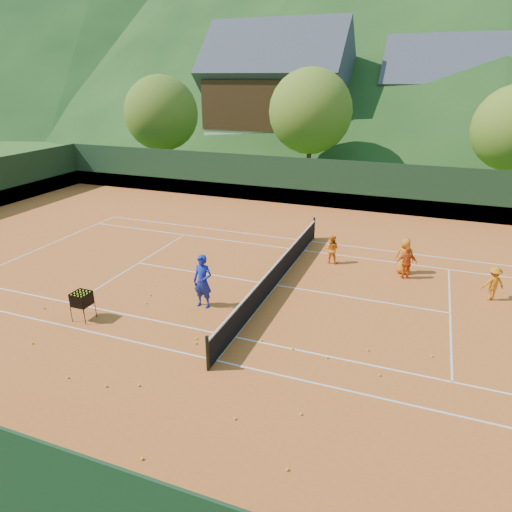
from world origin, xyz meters
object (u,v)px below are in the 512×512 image
(student_d, at_px, (493,283))
(tennis_net, at_px, (276,274))
(student_b, at_px, (407,263))
(student_a, at_px, (332,249))
(ball_hopper, at_px, (82,299))
(chalet_mid, at_px, (449,106))
(student_c, at_px, (405,256))
(chalet_left, at_px, (278,98))
(coach, at_px, (203,281))

(student_d, bearing_deg, tennis_net, -12.71)
(student_b, bearing_deg, student_a, -21.62)
(tennis_net, bearing_deg, ball_hopper, -136.91)
(ball_hopper, distance_m, chalet_mid, 40.69)
(student_c, relative_size, ball_hopper, 1.53)
(student_a, distance_m, chalet_left, 29.70)
(coach, height_order, student_b, coach)
(student_b, relative_size, student_c, 0.89)
(chalet_mid, bearing_deg, ball_hopper, -106.10)
(student_d, distance_m, chalet_left, 33.84)
(coach, relative_size, student_a, 1.52)
(student_c, bearing_deg, student_b, 100.41)
(student_a, xyz_separation_m, tennis_net, (-1.53, -3.08, -0.14))
(student_d, relative_size, chalet_left, 0.09)
(ball_hopper, bearing_deg, tennis_net, 43.09)
(tennis_net, xyz_separation_m, ball_hopper, (-5.22, -4.89, 0.25))
(student_c, xyz_separation_m, ball_hopper, (-9.81, -7.91, -0.02))
(coach, distance_m, student_b, 8.34)
(student_d, height_order, ball_hopper, student_d)
(chalet_left, bearing_deg, chalet_mid, 14.04)
(chalet_left, relative_size, chalet_mid, 1.09)
(coach, relative_size, student_b, 1.44)
(coach, xyz_separation_m, student_b, (6.58, 5.12, -0.30))
(coach, height_order, student_d, coach)
(student_a, height_order, tennis_net, student_a)
(tennis_net, relative_size, ball_hopper, 12.07)
(ball_hopper, bearing_deg, student_a, 49.73)
(chalet_left, bearing_deg, student_c, -61.60)
(ball_hopper, xyz_separation_m, chalet_mid, (11.22, 38.88, 4.22))
(tennis_net, relative_size, chalet_mid, 0.95)
(tennis_net, distance_m, chalet_left, 32.04)
(student_a, distance_m, student_d, 6.42)
(student_b, xyz_separation_m, ball_hopper, (-9.94, -7.40, 0.07))
(student_d, bearing_deg, student_a, -37.59)
(student_b, distance_m, tennis_net, 5.35)
(chalet_left, bearing_deg, student_a, -66.81)
(coach, bearing_deg, tennis_net, 56.26)
(student_c, bearing_deg, student_d, 153.06)
(coach, bearing_deg, ball_hopper, -143.81)
(student_d, distance_m, tennis_net, 7.96)
(coach, bearing_deg, student_c, 42.98)
(student_c, bearing_deg, coach, 37.44)
(coach, xyz_separation_m, student_d, (9.65, 4.24, -0.32))
(student_a, xyz_separation_m, student_d, (6.25, -1.44, 0.02))
(student_a, height_order, student_d, student_d)
(tennis_net, bearing_deg, chalet_mid, 79.99)
(coach, xyz_separation_m, ball_hopper, (-3.36, -2.29, -0.23))
(student_a, height_order, chalet_left, chalet_left)
(student_d, xyz_separation_m, tennis_net, (-7.78, -1.65, -0.15))
(student_b, xyz_separation_m, chalet_left, (-14.71, 27.48, 4.95))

